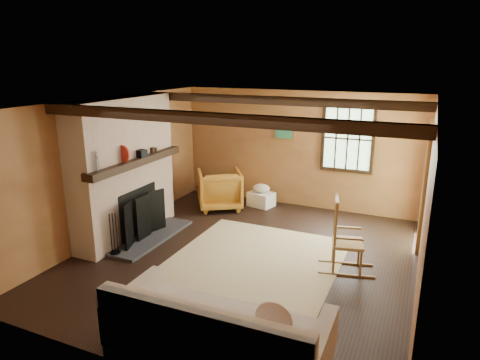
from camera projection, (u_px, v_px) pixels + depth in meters
The scene contains 10 objects.
ground at pixel (245, 257), 6.72m from camera, with size 5.50×5.50×0.00m, color black.
room_envelope at pixel (265, 153), 6.42m from camera, with size 5.02×5.52×2.44m.
fireplace at pixel (125, 174), 7.29m from camera, with size 1.02×2.30×2.40m.
rug at pixel (251, 265), 6.47m from camera, with size 2.50×3.00×0.01m, color tan.
rocking_chair at pixel (345, 240), 6.20m from camera, with size 0.88×0.59×1.11m.
sofa at pixel (217, 341), 4.23m from camera, with size 2.19×1.00×0.88m.
firewood_pile at pixel (211, 190), 9.74m from camera, with size 0.70×0.13×0.26m.
laundry_basket at pixel (261, 199), 9.02m from camera, with size 0.50×0.38×0.30m, color white.
basket_pillow at pixel (261, 188), 8.95m from camera, with size 0.36×0.29×0.18m, color beige.
armchair at pixel (220, 189), 8.85m from camera, with size 0.86×0.88×0.80m, color #BF6026.
Camera 1 is at (2.43, -5.63, 3.01)m, focal length 32.00 mm.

